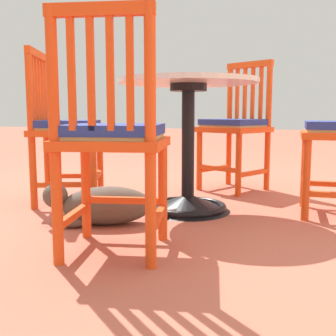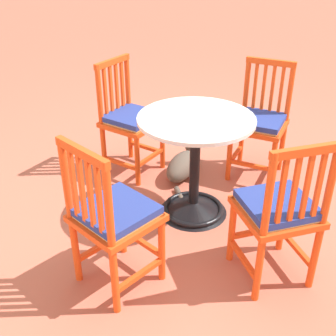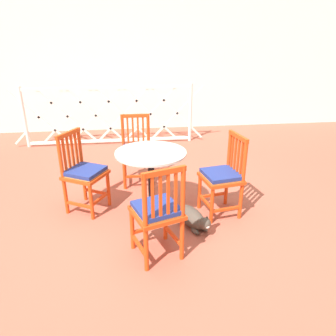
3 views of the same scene
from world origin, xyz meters
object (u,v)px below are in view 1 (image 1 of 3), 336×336
(cafe_table, at_px, (188,161))
(orange_chair_by_planter, at_px, (112,139))
(orange_chair_near_fence, at_px, (236,127))
(tabby_cat, at_px, (100,206))
(orange_chair_facing_out, at_px, (64,130))

(cafe_table, xyz_separation_m, orange_chair_by_planter, (0.77, -0.11, 0.16))
(orange_chair_by_planter, bearing_deg, cafe_table, 171.76)
(cafe_table, relative_size, orange_chair_by_planter, 0.83)
(cafe_table, height_order, orange_chair_near_fence, orange_chair_near_fence)
(cafe_table, height_order, tabby_cat, cafe_table)
(cafe_table, relative_size, orange_chair_near_fence, 0.83)
(orange_chair_by_planter, bearing_deg, orange_chair_near_fence, 169.51)
(tabby_cat, bearing_deg, cafe_table, 139.36)
(orange_chair_by_planter, bearing_deg, tabby_cat, -147.31)
(orange_chair_near_fence, height_order, orange_chair_by_planter, same)
(cafe_table, bearing_deg, orange_chair_by_planter, -8.24)
(orange_chair_facing_out, relative_size, orange_chair_by_planter, 1.00)
(tabby_cat, bearing_deg, orange_chair_facing_out, -134.18)
(orange_chair_by_planter, xyz_separation_m, tabby_cat, (-0.37, -0.24, -0.35))
(cafe_table, bearing_deg, orange_chair_facing_out, -90.45)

